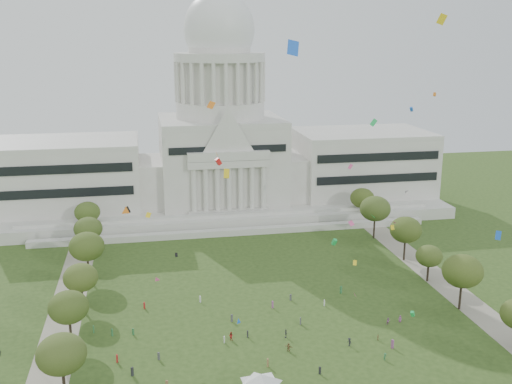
{
  "coord_description": "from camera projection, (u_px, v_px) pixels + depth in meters",
  "views": [
    {
      "loc": [
        -28.19,
        -102.25,
        63.15
      ],
      "look_at": [
        0.0,
        45.0,
        24.0
      ],
      "focal_mm": 42.0,
      "sensor_mm": 36.0,
      "label": 1
    }
  ],
  "objects": [
    {
      "name": "row_tree_r_3",
      "position": [
        429.0,
        256.0,
        157.31
      ],
      "size": [
        7.01,
        7.01,
        9.98
      ],
      "color": "black",
      "rests_on": "ground"
    },
    {
      "name": "row_tree_r_5",
      "position": [
        375.0,
        209.0,
        190.36
      ],
      "size": [
        9.82,
        9.82,
        13.96
      ],
      "color": "black",
      "rests_on": "ground"
    },
    {
      "name": "row_tree_r_2",
      "position": [
        463.0,
        271.0,
        140.42
      ],
      "size": [
        9.55,
        9.55,
        13.58
      ],
      "color": "black",
      "rests_on": "ground"
    },
    {
      "name": "path_left",
      "position": [
        64.0,
        318.0,
        138.02
      ],
      "size": [
        8.0,
        160.0,
        0.04
      ],
      "primitive_type": "cube",
      "color": "gray",
      "rests_on": "ground"
    },
    {
      "name": "row_tree_l_5",
      "position": [
        88.0,
        229.0,
        175.38
      ],
      "size": [
        8.33,
        8.33,
        11.85
      ],
      "color": "black",
      "rests_on": "ground"
    },
    {
      "name": "row_tree_r_6",
      "position": [
        362.0,
        198.0,
        208.21
      ],
      "size": [
        8.42,
        8.42,
        11.97
      ],
      "color": "black",
      "rests_on": "ground"
    },
    {
      "name": "distant_crowd",
      "position": [
        228.0,
        335.0,
        128.68
      ],
      "size": [
        62.16,
        38.8,
        1.94
      ],
      "color": "#26262B",
      "rests_on": "ground"
    },
    {
      "name": "person_10",
      "position": [
        378.0,
        337.0,
        128.07
      ],
      "size": [
        0.65,
        0.88,
        1.33
      ],
      "primitive_type": "imported",
      "rotation": [
        0.0,
        0.0,
        1.25
      ],
      "color": "olive",
      "rests_on": "ground"
    },
    {
      "name": "capitol",
      "position": [
        221.0,
        150.0,
        220.56
      ],
      "size": [
        160.0,
        64.5,
        91.3
      ],
      "color": "beige",
      "rests_on": "ground"
    },
    {
      "name": "person_2",
      "position": [
        388.0,
        321.0,
        134.91
      ],
      "size": [
        0.89,
        0.66,
        1.65
      ],
      "primitive_type": "imported",
      "rotation": [
        0.0,
        0.0,
        0.23
      ],
      "color": "#994C8C",
      "rests_on": "ground"
    },
    {
      "name": "person_9",
      "position": [
        385.0,
        357.0,
        120.08
      ],
      "size": [
        1.13,
        1.02,
        1.57
      ],
      "primitive_type": "imported",
      "rotation": [
        0.0,
        0.0,
        0.63
      ],
      "color": "#33723F",
      "rests_on": "ground"
    },
    {
      "name": "row_tree_l_3",
      "position": [
        81.0,
        278.0,
        140.39
      ],
      "size": [
        8.12,
        8.12,
        11.55
      ],
      "color": "black",
      "rests_on": "ground"
    },
    {
      "name": "kite_swarm",
      "position": [
        303.0,
        209.0,
        119.88
      ],
      "size": [
        90.53,
        96.74,
        64.36
      ],
      "color": "orange",
      "rests_on": "ground"
    },
    {
      "name": "row_tree_l_1",
      "position": [
        61.0,
        354.0,
        105.16
      ],
      "size": [
        8.86,
        8.86,
        12.59
      ],
      "color": "black",
      "rests_on": "ground"
    },
    {
      "name": "person_8",
      "position": [
        231.0,
        336.0,
        128.03
      ],
      "size": [
        1.07,
        0.93,
        1.88
      ],
      "primitive_type": "imported",
      "rotation": [
        0.0,
        0.0,
        2.65
      ],
      "color": "#B21E1E",
      "rests_on": "ground"
    },
    {
      "name": "event_tent",
      "position": [
        261.0,
        379.0,
        107.17
      ],
      "size": [
        9.2,
        9.2,
        4.68
      ],
      "color": "#4C4C4C",
      "rests_on": "ground"
    },
    {
      "name": "row_tree_r_4",
      "position": [
        406.0,
        230.0,
        171.6
      ],
      "size": [
        9.19,
        9.19,
        13.06
      ],
      "color": "black",
      "rests_on": "ground"
    },
    {
      "name": "person_5",
      "position": [
        289.0,
        347.0,
        123.53
      ],
      "size": [
        1.73,
        1.48,
        1.78
      ],
      "primitive_type": "imported",
      "rotation": [
        0.0,
        0.0,
        2.53
      ],
      "color": "olive",
      "rests_on": "ground"
    },
    {
      "name": "row_tree_l_6",
      "position": [
        87.0,
        212.0,
        192.34
      ],
      "size": [
        8.19,
        8.19,
        11.64
      ],
      "color": "black",
      "rests_on": "ground"
    },
    {
      "name": "person_3",
      "position": [
        349.0,
        342.0,
        125.55
      ],
      "size": [
        1.01,
        1.34,
        1.85
      ],
      "primitive_type": "imported",
      "rotation": [
        0.0,
        0.0,
        5.08
      ],
      "color": "#26262B",
      "rests_on": "ground"
    },
    {
      "name": "row_tree_l_2",
      "position": [
        69.0,
        307.0,
        124.35
      ],
      "size": [
        8.42,
        8.42,
        11.97
      ],
      "color": "black",
      "rests_on": "ground"
    },
    {
      "name": "row_tree_l_4",
      "position": [
        87.0,
        247.0,
        157.67
      ],
      "size": [
        9.29,
        9.29,
        13.21
      ],
      "color": "black",
      "rests_on": "ground"
    },
    {
      "name": "ground",
      "position": [
        299.0,
        366.0,
        118.25
      ],
      "size": [
        400.0,
        400.0,
        0.0
      ],
      "primitive_type": "plane",
      "color": "#2E4719",
      "rests_on": "ground"
    },
    {
      "name": "person_0",
      "position": [
        400.0,
        319.0,
        136.23
      ],
      "size": [
        0.9,
        0.77,
        1.56
      ],
      "primitive_type": "imported",
      "rotation": [
        0.0,
        0.0,
        5.86
      ],
      "color": "#994C8C",
      "rests_on": "ground"
    },
    {
      "name": "path_right",
      "position": [
        448.0,
        287.0,
        155.49
      ],
      "size": [
        8.0,
        160.0,
        0.04
      ],
      "primitive_type": "cube",
      "color": "gray",
      "rests_on": "ground"
    },
    {
      "name": "person_4",
      "position": [
        286.0,
        333.0,
        129.09
      ],
      "size": [
        0.72,
        1.19,
        1.95
      ],
      "primitive_type": "imported",
      "rotation": [
        0.0,
        0.0,
        4.63
      ],
      "color": "#4C4C51",
      "rests_on": "ground"
    }
  ]
}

